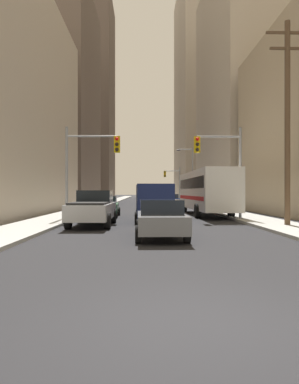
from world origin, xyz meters
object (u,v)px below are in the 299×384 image
(sedan_green, at_px, (105,206))
(sedan_blue, at_px, (172,200))
(sedan_red, at_px, (151,205))
(city_bus, at_px, (206,190))
(sedan_grey, at_px, (161,219))
(cargo_van_navy, at_px, (153,201))
(traffic_signal_near_right, at_px, (221,158))
(pickup_truck_silver, at_px, (93,208))
(traffic_signal_near_left, at_px, (90,158))
(traffic_signal_far_right, at_px, (173,179))

(sedan_green, distance_m, sedan_blue, 22.63)
(sedan_red, height_order, sedan_blue, same)
(city_bus, xyz_separation_m, sedan_grey, (-4.23, -13.55, -1.16))
(cargo_van_navy, relative_size, sedan_red, 1.25)
(sedan_grey, bearing_deg, traffic_signal_near_right, 63.82)
(pickup_truck_silver, relative_size, traffic_signal_near_left, 0.90)
(traffic_signal_near_right, bearing_deg, traffic_signal_near_left, 180.00)
(sedan_grey, relative_size, traffic_signal_near_right, 0.70)
(sedan_green, bearing_deg, city_bus, 13.40)
(city_bus, distance_m, sedan_blue, 19.86)
(pickup_truck_silver, bearing_deg, sedan_blue, 76.74)
(pickup_truck_silver, bearing_deg, traffic_signal_near_left, 101.56)
(sedan_red, height_order, traffic_signal_far_right, traffic_signal_far_right)
(traffic_signal_near_right, bearing_deg, sedan_blue, 92.52)
(sedan_green, xyz_separation_m, sedan_blue, (6.68, 21.63, 0.00))
(sedan_blue, relative_size, traffic_signal_near_left, 0.70)
(sedan_blue, bearing_deg, sedan_green, -107.16)
(sedan_green, bearing_deg, sedan_grey, -73.72)
(city_bus, relative_size, traffic_signal_far_right, 1.93)
(city_bus, xyz_separation_m, pickup_truck_silver, (-7.61, -8.35, -1.00))
(city_bus, height_order, sedan_red, city_bus)
(traffic_signal_near_left, bearing_deg, city_bus, 29.60)
(city_bus, xyz_separation_m, traffic_signal_far_right, (0.23, 32.28, 2.07))
(sedan_blue, bearing_deg, sedan_red, -99.37)
(sedan_red, xyz_separation_m, traffic_signal_far_right, (4.56, 32.79, 3.22))
(sedan_blue, distance_m, traffic_signal_near_right, 24.78)
(city_bus, bearing_deg, traffic_signal_far_right, 89.59)
(sedan_red, xyz_separation_m, sedan_blue, (3.35, 20.32, 0.00))
(sedan_green, bearing_deg, traffic_signal_far_right, 76.98)
(sedan_grey, bearing_deg, sedan_green, 106.28)
(traffic_signal_near_right, bearing_deg, sedan_red, 136.36)
(sedan_green, bearing_deg, sedan_red, 21.48)
(sedan_red, distance_m, sedan_blue, 20.59)
(pickup_truck_silver, height_order, traffic_signal_near_right, traffic_signal_near_right)
(traffic_signal_near_right, bearing_deg, cargo_van_navy, -161.62)
(sedan_red, xyz_separation_m, traffic_signal_near_left, (-4.02, -4.23, 3.26))
(sedan_grey, relative_size, traffic_signal_far_right, 0.70)
(sedan_blue, height_order, traffic_signal_near_left, traffic_signal_near_left)
(cargo_van_navy, bearing_deg, sedan_red, 90.26)
(city_bus, bearing_deg, pickup_truck_silver, -132.34)
(pickup_truck_silver, bearing_deg, sedan_grey, -57.01)
(traffic_signal_near_left, bearing_deg, sedan_grey, -64.96)
(cargo_van_navy, relative_size, sedan_green, 1.24)
(cargo_van_navy, xyz_separation_m, sedan_blue, (3.33, 26.01, -0.52))
(sedan_grey, xyz_separation_m, traffic_signal_near_left, (-4.12, 8.81, 3.26))
(sedan_green, xyz_separation_m, traffic_signal_near_right, (7.76, -2.92, 3.24))
(pickup_truck_silver, height_order, sedan_blue, pickup_truck_silver)
(sedan_green, bearing_deg, traffic_signal_near_right, -20.62)
(traffic_signal_near_right, height_order, traffic_signal_far_right, same)
(cargo_van_navy, bearing_deg, city_bus, 55.27)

